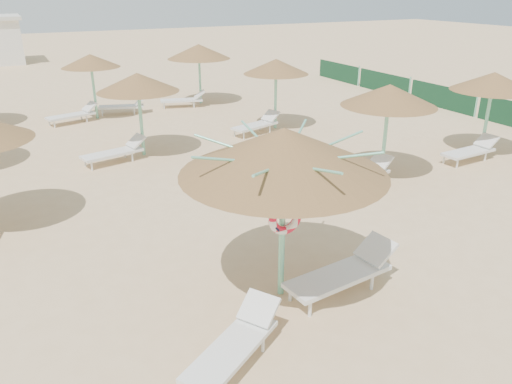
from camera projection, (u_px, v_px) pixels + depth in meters
name	position (u px, v px, depth m)	size (l,w,h in m)	color
ground	(285.00, 304.00, 8.79)	(120.00, 120.00, 0.00)	#D3AF81
main_palapa	(284.00, 152.00, 8.08)	(3.47, 3.47, 3.11)	#76CDA9
lounger_main_a	(236.00, 343.00, 7.34)	(1.94, 1.52, 0.70)	silver
lounger_main_b	(344.00, 272.00, 9.06)	(2.29, 0.93, 0.81)	silver
palapa_field	(153.00, 78.00, 16.83)	(19.21, 14.43, 2.72)	#76CDA9
windbreak_fence	(443.00, 97.00, 22.65)	(0.08, 19.84, 1.10)	#164422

